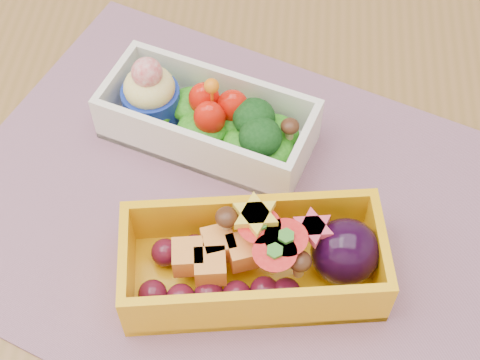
# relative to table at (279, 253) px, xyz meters

# --- Properties ---
(table) EXTENTS (1.20, 0.80, 0.75)m
(table) POSITION_rel_table_xyz_m (0.00, 0.00, 0.00)
(table) COLOR brown
(table) RESTS_ON ground
(placemat) EXTENTS (0.55, 0.49, 0.00)m
(placemat) POSITION_rel_table_xyz_m (-0.04, -0.02, 0.10)
(placemat) COLOR gray
(placemat) RESTS_ON table
(bento_white) EXTENTS (0.20, 0.13, 0.08)m
(bento_white) POSITION_rel_table_xyz_m (-0.07, 0.06, 0.13)
(bento_white) COLOR white
(bento_white) RESTS_ON placemat
(bento_yellow) EXTENTS (0.21, 0.11, 0.07)m
(bento_yellow) POSITION_rel_table_xyz_m (-0.02, -0.08, 0.13)
(bento_yellow) COLOR #F6AC0C
(bento_yellow) RESTS_ON placemat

